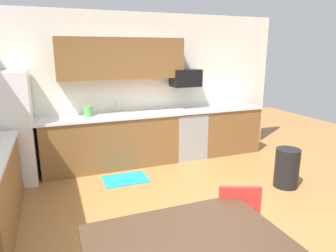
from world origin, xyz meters
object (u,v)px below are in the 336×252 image
(trash_bin, at_px, (287,168))
(kettle, at_px, (88,112))
(microwave, at_px, (186,78))
(dining_table, at_px, (186,246))
(oven_range, at_px, (187,134))
(refrigerator, at_px, (7,129))
(chair_near_table, at_px, (241,228))

(trash_bin, relative_size, kettle, 3.00)
(microwave, relative_size, dining_table, 0.39)
(oven_range, height_order, trash_bin, oven_range)
(microwave, bearing_deg, refrigerator, -176.66)
(chair_near_table, bearing_deg, refrigerator, 124.98)
(dining_table, distance_m, kettle, 3.51)
(refrigerator, distance_m, oven_range, 3.11)
(trash_bin, distance_m, kettle, 3.33)
(chair_near_table, bearing_deg, dining_table, -157.25)
(trash_bin, bearing_deg, microwave, 114.05)
(chair_near_table, height_order, trash_bin, chair_near_table)
(oven_range, distance_m, trash_bin, 1.99)
(refrigerator, height_order, oven_range, refrigerator)
(microwave, xyz_separation_m, kettle, (-1.83, -0.05, -0.51))
(refrigerator, relative_size, chair_near_table, 2.05)
(refrigerator, bearing_deg, trash_bin, -23.59)
(oven_range, distance_m, chair_near_table, 3.29)
(microwave, xyz_separation_m, trash_bin, (0.85, -1.90, -1.23))
(dining_table, bearing_deg, chair_near_table, 22.75)
(oven_range, distance_m, kettle, 1.92)
(trash_bin, bearing_deg, kettle, 145.45)
(dining_table, bearing_deg, oven_range, 65.09)
(refrigerator, relative_size, dining_table, 1.24)
(oven_range, bearing_deg, microwave, 90.00)
(chair_near_table, bearing_deg, oven_range, 73.61)
(microwave, height_order, chair_near_table, microwave)
(oven_range, bearing_deg, kettle, 178.44)
(refrigerator, relative_size, oven_range, 1.92)
(dining_table, height_order, chair_near_table, chair_near_table)
(chair_near_table, bearing_deg, kettle, 105.78)
(microwave, xyz_separation_m, chair_near_table, (-0.93, -3.26, -1.02))
(microwave, bearing_deg, chair_near_table, -105.91)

